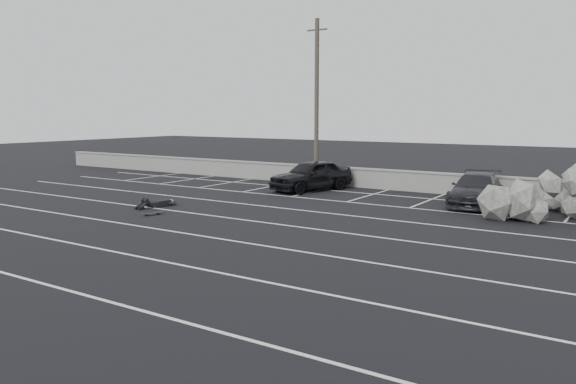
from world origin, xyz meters
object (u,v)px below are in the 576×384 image
Objects in this scene: car_left at (311,175)px; trash_bin at (467,189)px; utility_pole at (317,103)px; skateboard at (152,214)px; car_right at (476,190)px; person at (161,201)px.

trash_bin is (7.74, 1.22, -0.30)m from car_left.
skateboard is (-0.87, -11.40, -4.51)m from utility_pole.
car_right is 0.53× the size of utility_pole.
trash_bin is 1.33× the size of skateboard.
car_right is 13.86m from skateboard.
car_left is 9.81m from skateboard.
car_left reaches higher than car_right.
car_right is (8.53, -0.21, -0.10)m from car_left.
skateboard is at bearing -94.38° from utility_pole.
utility_pole is 12.14× the size of skateboard.
car_right is 1.64m from trash_bin.
car_left is at bearing -171.08° from trash_bin.
trash_bin is at bearing 46.44° from person.
utility_pole is (-0.71, 1.74, 3.78)m from car_left.
skateboard is at bearing -130.61° from trash_bin.
person is at bearing -93.05° from car_left.
person is (-2.18, -9.63, -4.33)m from utility_pole.
car_right is 4.87× the size of trash_bin.
car_left is 4.75× the size of trash_bin.
person is 2.21m from skateboard.
utility_pole is 3.55× the size of person.
car_left reaches higher than trash_bin.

